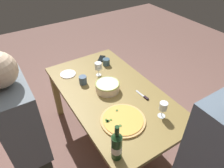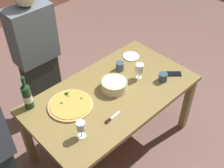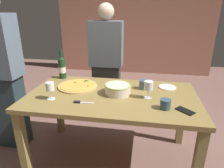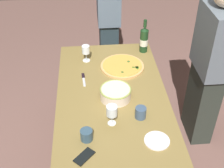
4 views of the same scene
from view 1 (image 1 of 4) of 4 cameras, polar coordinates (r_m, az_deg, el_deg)
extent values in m
plane|color=#7E5A51|center=(2.66, 0.00, -14.64)|extent=(8.00, 8.00, 0.00)
cube|color=olive|center=(2.12, 0.00, -2.63)|extent=(1.60, 0.90, 0.04)
cube|color=olive|center=(2.25, 19.88, -16.86)|extent=(0.07, 0.07, 0.71)
cube|color=olive|center=(3.02, -1.19, 2.40)|extent=(0.07, 0.07, 0.71)
cube|color=olive|center=(2.78, -15.24, -2.74)|extent=(0.07, 0.07, 0.71)
cylinder|color=#E2AB66|center=(1.82, 3.09, -10.07)|extent=(0.40, 0.40, 0.02)
cylinder|color=gold|center=(1.82, 3.10, -9.83)|extent=(0.36, 0.36, 0.01)
cylinder|color=#436627|center=(1.88, 1.39, -7.40)|extent=(0.02, 0.02, 0.00)
cylinder|color=#477521|center=(1.80, -0.28, -9.97)|extent=(0.02, 0.02, 0.00)
cylinder|color=#506826|center=(1.80, -1.08, -10.28)|extent=(0.03, 0.03, 0.00)
cylinder|color=#3E6426|center=(1.76, 2.31, -11.57)|extent=(0.03, 0.03, 0.00)
cylinder|color=#406B24|center=(1.79, -1.39, -10.39)|extent=(0.03, 0.03, 0.00)
cylinder|color=#417422|center=(1.81, -1.66, -9.90)|extent=(0.02, 0.02, 0.00)
cylinder|color=beige|center=(2.10, -1.28, -0.75)|extent=(0.25, 0.25, 0.09)
torus|color=#9EAF52|center=(2.08, -1.30, 0.14)|extent=(0.25, 0.25, 0.01)
cylinder|color=#1A3A1C|center=(1.52, 1.29, -17.25)|extent=(0.08, 0.08, 0.23)
cone|color=#1A3A1C|center=(1.42, 1.36, -14.32)|extent=(0.08, 0.08, 0.04)
cylinder|color=#1A3A1C|center=(1.37, 1.40, -12.84)|extent=(0.03, 0.03, 0.07)
cylinder|color=silver|center=(1.53, 1.28, -17.49)|extent=(0.08, 0.08, 0.07)
cylinder|color=white|center=(2.35, -3.74, 2.56)|extent=(0.06, 0.06, 0.00)
cylinder|color=white|center=(2.33, -3.78, 3.42)|extent=(0.01, 0.01, 0.08)
cylinder|color=white|center=(2.28, -3.86, 5.06)|extent=(0.08, 0.08, 0.08)
cylinder|color=white|center=(1.92, 13.61, -8.62)|extent=(0.07, 0.07, 0.00)
cylinder|color=white|center=(1.89, 13.80, -7.72)|extent=(0.01, 0.01, 0.08)
cylinder|color=white|center=(1.83, 14.16, -6.02)|extent=(0.07, 0.07, 0.07)
cylinder|color=#3D546F|center=(2.22, -8.12, 1.11)|extent=(0.08, 0.08, 0.09)
cylinder|color=#355064|center=(2.51, -1.60, 6.17)|extent=(0.09, 0.09, 0.08)
cylinder|color=white|center=(2.41, -12.18, 2.74)|extent=(0.18, 0.18, 0.01)
cube|color=black|center=(2.65, -2.96, 7.12)|extent=(0.15, 0.15, 0.01)
cube|color=silver|center=(2.10, 7.92, -2.75)|extent=(0.13, 0.03, 0.01)
cube|color=black|center=(2.06, 9.52, -3.86)|extent=(0.06, 0.03, 0.02)
cube|color=slate|center=(1.54, -24.63, -9.00)|extent=(0.44, 0.24, 0.59)
camera|label=2|loc=(2.28, 69.78, 28.89)|focal=45.52mm
camera|label=3|loc=(3.11, 26.91, 23.37)|focal=31.90mm
camera|label=4|loc=(3.45, -19.57, 40.16)|focal=48.81mm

